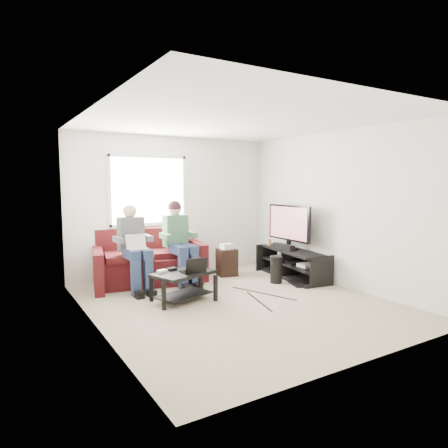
# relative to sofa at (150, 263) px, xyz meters

# --- Properties ---
(floor) EXTENTS (4.50, 4.50, 0.00)m
(floor) POSITION_rel_sofa_xyz_m (0.65, -1.82, -0.34)
(floor) COLOR tan
(floor) RESTS_ON ground
(ceiling) EXTENTS (4.50, 4.50, 0.00)m
(ceiling) POSITION_rel_sofa_xyz_m (0.65, -1.82, 2.26)
(ceiling) COLOR white
(ceiling) RESTS_ON wall_back
(wall_back) EXTENTS (4.50, 0.00, 4.50)m
(wall_back) POSITION_rel_sofa_xyz_m (0.65, 0.43, 0.96)
(wall_back) COLOR silver
(wall_back) RESTS_ON floor
(wall_front) EXTENTS (4.50, 0.00, 4.50)m
(wall_front) POSITION_rel_sofa_xyz_m (0.65, -4.07, 0.96)
(wall_front) COLOR silver
(wall_front) RESTS_ON floor
(wall_left) EXTENTS (0.00, 4.50, 4.50)m
(wall_left) POSITION_rel_sofa_xyz_m (-1.35, -1.82, 0.96)
(wall_left) COLOR silver
(wall_left) RESTS_ON floor
(wall_right) EXTENTS (0.00, 4.50, 4.50)m
(wall_right) POSITION_rel_sofa_xyz_m (2.65, -1.82, 0.96)
(wall_right) COLOR silver
(wall_right) RESTS_ON floor
(window) EXTENTS (1.48, 0.04, 1.28)m
(window) POSITION_rel_sofa_xyz_m (0.15, 0.41, 1.26)
(window) COLOR white
(window) RESTS_ON wall_back
(sofa) EXTENTS (2.16, 1.26, 0.93)m
(sofa) POSITION_rel_sofa_xyz_m (0.00, 0.00, 0.00)
(sofa) COLOR #4C1315
(sofa) RESTS_ON floor
(person_left) EXTENTS (0.40, 0.70, 1.39)m
(person_left) POSITION_rel_sofa_xyz_m (-0.40, -0.36, 0.43)
(person_left) COLOR navy
(person_left) RESTS_ON sofa
(person_right) EXTENTS (0.40, 0.71, 1.43)m
(person_right) POSITION_rel_sofa_xyz_m (0.40, -0.34, 0.49)
(person_right) COLOR navy
(person_right) RESTS_ON sofa
(laptop_silver) EXTENTS (0.39, 0.35, 0.24)m
(laptop_silver) POSITION_rel_sofa_xyz_m (-0.40, -0.53, 0.42)
(laptop_silver) COLOR silver
(laptop_silver) RESTS_ON person_left
(coffee_table) EXTENTS (1.00, 0.78, 0.44)m
(coffee_table) POSITION_rel_sofa_xyz_m (0.01, -1.33, -0.01)
(coffee_table) COLOR black
(coffee_table) RESTS_ON floor
(laptop_black) EXTENTS (0.40, 0.34, 0.24)m
(laptop_black) POSITION_rel_sofa_xyz_m (0.13, -1.41, 0.22)
(laptop_black) COLOR black
(laptop_black) RESTS_ON coffee_table
(controller_a) EXTENTS (0.16, 0.12, 0.04)m
(controller_a) POSITION_rel_sofa_xyz_m (-0.27, -1.21, 0.12)
(controller_a) COLOR silver
(controller_a) RESTS_ON coffee_table
(controller_b) EXTENTS (0.16, 0.12, 0.04)m
(controller_b) POSITION_rel_sofa_xyz_m (-0.09, -1.15, 0.12)
(controller_b) COLOR black
(controller_b) RESTS_ON coffee_table
(controller_c) EXTENTS (0.16, 0.14, 0.04)m
(controller_c) POSITION_rel_sofa_xyz_m (0.31, -1.18, 0.12)
(controller_c) COLOR gray
(controller_c) RESTS_ON coffee_table
(tv_stand) EXTENTS (0.68, 1.63, 0.52)m
(tv_stand) POSITION_rel_sofa_xyz_m (2.35, -1.03, -0.10)
(tv_stand) COLOR black
(tv_stand) RESTS_ON floor
(tv) EXTENTS (0.12, 1.10, 0.81)m
(tv) POSITION_rel_sofa_xyz_m (2.35, -0.93, 0.64)
(tv) COLOR black
(tv) RESTS_ON tv_stand
(soundbar) EXTENTS (0.12, 0.50, 0.10)m
(soundbar) POSITION_rel_sofa_xyz_m (2.23, -0.93, 0.23)
(soundbar) COLOR black
(soundbar) RESTS_ON tv_stand
(drink_cup) EXTENTS (0.08, 0.08, 0.12)m
(drink_cup) POSITION_rel_sofa_xyz_m (2.30, -0.40, 0.24)
(drink_cup) COLOR #B47A4D
(drink_cup) RESTS_ON tv_stand
(console_white) EXTENTS (0.30, 0.22, 0.06)m
(console_white) POSITION_rel_sofa_xyz_m (2.35, -1.43, -0.03)
(console_white) COLOR silver
(console_white) RESTS_ON tv_stand
(console_grey) EXTENTS (0.34, 0.26, 0.08)m
(console_grey) POSITION_rel_sofa_xyz_m (2.35, -0.73, -0.02)
(console_grey) COLOR gray
(console_grey) RESTS_ON tv_stand
(console_black) EXTENTS (0.38, 0.30, 0.07)m
(console_black) POSITION_rel_sofa_xyz_m (2.35, -1.08, -0.03)
(console_black) COLOR black
(console_black) RESTS_ON tv_stand
(subwoofer) EXTENTS (0.21, 0.21, 0.47)m
(subwoofer) POSITION_rel_sofa_xyz_m (1.86, -1.19, -0.10)
(subwoofer) COLOR black
(subwoofer) RESTS_ON floor
(keyboard_floor) EXTENTS (0.27, 0.45, 0.02)m
(keyboard_floor) POSITION_rel_sofa_xyz_m (2.07, -1.47, -0.33)
(keyboard_floor) COLOR black
(keyboard_floor) RESTS_ON floor
(end_table) EXTENTS (0.34, 0.34, 0.60)m
(end_table) POSITION_rel_sofa_xyz_m (1.42, -0.26, -0.07)
(end_table) COLOR black
(end_table) RESTS_ON floor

